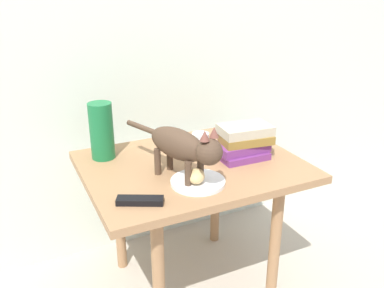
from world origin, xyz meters
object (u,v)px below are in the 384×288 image
(book_stack, at_px, (244,142))
(candle_jar, at_px, (200,144))
(green_vase, at_px, (102,131))
(tv_remote, at_px, (140,201))
(plate, at_px, (198,182))
(bread_roll, at_px, (196,176))
(cat, at_px, (183,146))
(side_table, at_px, (192,180))

(book_stack, xyz_separation_m, candle_jar, (-0.13, 0.12, -0.03))
(green_vase, relative_size, tv_remote, 1.51)
(plate, height_order, bread_roll, bread_roll)
(cat, distance_m, green_vase, 0.38)
(tv_remote, bearing_deg, book_stack, 45.70)
(cat, relative_size, book_stack, 2.02)
(plate, relative_size, bread_roll, 2.42)
(plate, bearing_deg, book_stack, 25.95)
(bread_roll, relative_size, green_vase, 0.35)
(side_table, xyz_separation_m, plate, (-0.06, -0.17, 0.08))
(side_table, bearing_deg, tv_remote, -143.65)
(plate, relative_size, candle_jar, 2.27)
(plate, distance_m, green_vase, 0.45)
(cat, bearing_deg, bread_roll, -69.08)
(candle_jar, bearing_deg, plate, -118.38)
(book_stack, height_order, green_vase, green_vase)
(cat, xyz_separation_m, tv_remote, (-0.19, -0.09, -0.12))
(book_stack, xyz_separation_m, tv_remote, (-0.50, -0.17, -0.06))
(plate, distance_m, candle_jar, 0.28)
(bread_roll, distance_m, green_vase, 0.45)
(candle_jar, bearing_deg, side_table, -133.73)
(bread_roll, height_order, candle_jar, candle_jar)
(side_table, relative_size, candle_jar, 9.74)
(side_table, height_order, book_stack, book_stack)
(plate, bearing_deg, candle_jar, 61.62)
(bread_roll, height_order, book_stack, book_stack)
(green_vase, bearing_deg, plate, -56.81)
(plate, distance_m, cat, 0.14)
(cat, bearing_deg, book_stack, 15.89)
(candle_jar, bearing_deg, cat, -129.79)
(plate, bearing_deg, bread_roll, -136.97)
(plate, distance_m, book_stack, 0.30)
(book_stack, xyz_separation_m, green_vase, (-0.51, 0.24, 0.05))
(side_table, distance_m, tv_remote, 0.36)
(candle_jar, bearing_deg, green_vase, 162.03)
(side_table, height_order, bread_roll, bread_roll)
(green_vase, distance_m, candle_jar, 0.40)
(candle_jar, bearing_deg, tv_remote, -141.28)
(bread_roll, bearing_deg, side_table, 68.56)
(bread_roll, height_order, cat, cat)
(cat, bearing_deg, plate, -50.92)
(green_vase, bearing_deg, book_stack, -25.07)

